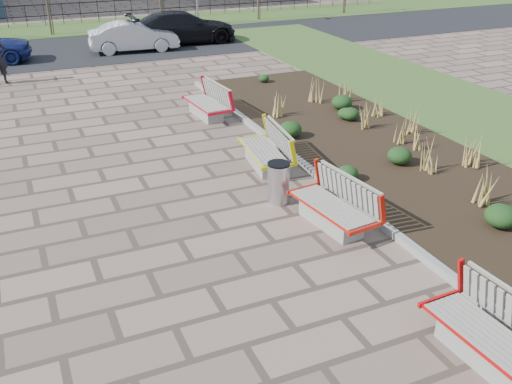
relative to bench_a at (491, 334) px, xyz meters
name	(u,v)px	position (x,y,z in m)	size (l,w,h in m)	color
ground	(245,345)	(-3.00, 1.69, -0.50)	(120.00, 120.00, 0.00)	#7E6456
planting_bed	(392,158)	(3.25, 6.69, -0.45)	(4.50, 18.00, 0.10)	black
planting_curb	(313,172)	(0.92, 6.69, -0.42)	(0.16, 18.00, 0.15)	gray
grass_verge_far	(49,30)	(-3.00, 29.69, -0.48)	(80.00, 5.00, 0.04)	#33511E
road	(62,52)	(-3.00, 23.69, -0.49)	(80.00, 7.00, 0.02)	black
bench_a	(491,334)	(0.00, 0.00, 0.00)	(0.90, 2.10, 1.00)	red
bench_b	(331,204)	(0.00, 4.33, 0.00)	(0.90, 2.10, 1.00)	red
bench_c	(263,149)	(0.00, 7.64, 0.00)	(0.90, 2.10, 1.00)	yellow
bench_d	(206,101)	(0.00, 12.01, 0.00)	(0.90, 2.10, 1.00)	red
litter_bin	(278,183)	(-0.51, 5.72, -0.04)	(0.48, 0.48, 0.92)	#B2B2B7
car_silver	(134,37)	(0.12, 22.40, 0.19)	(1.41, 4.05, 1.34)	#A5A7AD
car_black	(183,27)	(2.75, 23.28, 0.29)	(2.14, 5.27, 1.53)	black
railing_fence	(44,15)	(-3.00, 31.19, 0.14)	(44.00, 0.10, 1.20)	black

